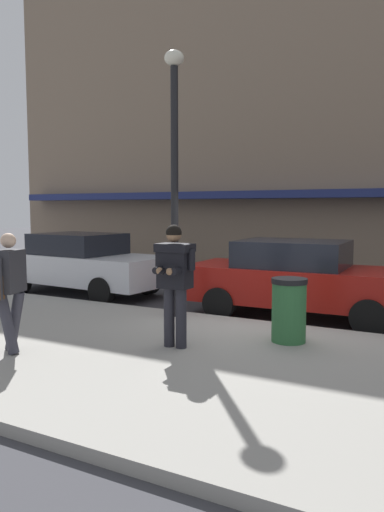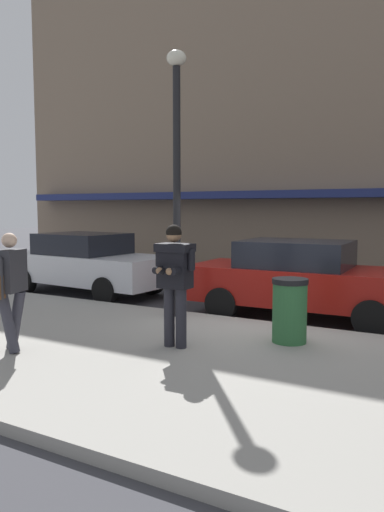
{
  "view_description": "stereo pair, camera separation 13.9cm",
  "coord_description": "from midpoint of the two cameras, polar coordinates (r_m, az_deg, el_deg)",
  "views": [
    {
      "loc": [
        3.02,
        -8.66,
        2.18
      ],
      "look_at": [
        -0.42,
        -2.36,
        1.49
      ],
      "focal_mm": 35.0,
      "sensor_mm": 36.0,
      "label": 1
    },
    {
      "loc": [
        3.14,
        -8.59,
        2.18
      ],
      "look_at": [
        -0.42,
        -2.36,
        1.49
      ],
      "focal_mm": 35.0,
      "sensor_mm": 36.0,
      "label": 2
    }
  ],
  "objects": [
    {
      "name": "pedestrian_with_bag",
      "position": [
        7.48,
        -19.6,
        -3.09
      ],
      "size": [
        0.4,
        0.72,
        1.7
      ],
      "color": "#33333D",
      "rests_on": "sidewalk"
    },
    {
      "name": "street_lamp_post",
      "position": [
        9.36,
        -1.32,
        11.39
      ],
      "size": [
        0.36,
        0.36,
        4.88
      ],
      "color": "black",
      "rests_on": "sidewalk"
    },
    {
      "name": "man_texting_on_phone",
      "position": [
        7.25,
        -1.45,
        -1.88
      ],
      "size": [
        0.65,
        0.59,
        1.81
      ],
      "color": "#23232B",
      "rests_on": "sidewalk"
    },
    {
      "name": "curb_paint_line",
      "position": [
        9.18,
        15.96,
        -8.43
      ],
      "size": [
        28.0,
        0.12,
        0.01
      ],
      "primitive_type": "cube",
      "color": "silver",
      "rests_on": "ground"
    },
    {
      "name": "ground_plane",
      "position": [
        9.41,
        9.91,
        -7.98
      ],
      "size": [
        80.0,
        80.0,
        0.0
      ],
      "primitive_type": "plane",
      "color": "#3D3D42"
    },
    {
      "name": "parked_sedan_mid",
      "position": [
        10.1,
        12.87,
        -2.55
      ],
      "size": [
        4.56,
        2.04,
        1.54
      ],
      "color": "maroon",
      "rests_on": "ground"
    },
    {
      "name": "trash_bin",
      "position": [
        7.78,
        11.6,
        -6.09
      ],
      "size": [
        0.55,
        0.55,
        0.98
      ],
      "color": "#2D6638",
      "rests_on": "sidewalk"
    },
    {
      "name": "parked_sedan_near",
      "position": [
        12.94,
        -11.61,
        -0.78
      ],
      "size": [
        4.62,
        2.17,
        1.54
      ],
      "color": "silver",
      "rests_on": "ground"
    },
    {
      "name": "sidewalk",
      "position": [
        6.49,
        9.67,
        -13.56
      ],
      "size": [
        32.0,
        5.3,
        0.14
      ],
      "primitive_type": "cube",
      "color": "#99968E",
      "rests_on": "ground"
    }
  ]
}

